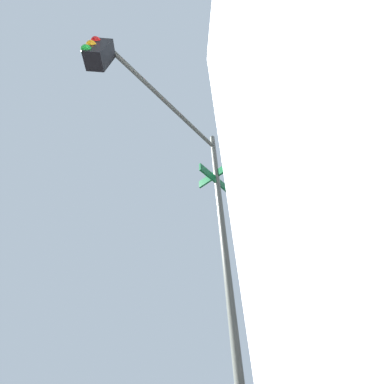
# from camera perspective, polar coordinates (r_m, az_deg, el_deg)

# --- Properties ---
(traffic_signal_near) EXTENTS (2.83, 2.60, 5.94)m
(traffic_signal_near) POSITION_cam_1_polar(r_m,az_deg,el_deg) (4.04, -5.73, 12.00)
(traffic_signal_near) COLOR #474C47
(traffic_signal_near) RESTS_ON ground_plane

